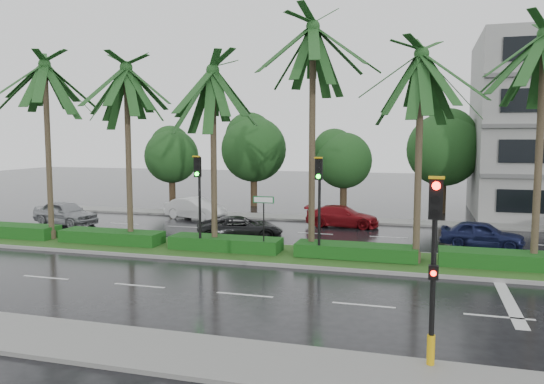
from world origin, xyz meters
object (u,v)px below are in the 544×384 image
(signal_median_left, at_px, (199,189))
(car_blue, at_px, (482,234))
(car_red, at_px, (342,216))
(street_sign, at_px, (264,210))
(car_darkgrey, at_px, (240,228))
(signal_near, at_px, (434,264))
(car_silver, at_px, (65,213))
(car_white, at_px, (195,209))

(signal_median_left, xyz_separation_m, car_blue, (12.50, 5.22, -2.35))
(car_red, bearing_deg, street_sign, 168.70)
(signal_median_left, bearing_deg, car_darkgrey, 81.17)
(signal_near, height_order, car_red, signal_near)
(street_sign, distance_m, car_silver, 15.17)
(street_sign, relative_size, car_silver, 0.60)
(street_sign, height_order, car_darkgrey, street_sign)
(signal_near, bearing_deg, car_red, 104.43)
(car_white, xyz_separation_m, car_red, (9.66, -0.26, -0.07))
(street_sign, height_order, car_white, street_sign)
(car_red, bearing_deg, car_blue, -117.63)
(signal_median_left, height_order, car_white, signal_median_left)
(signal_near, xyz_separation_m, car_darkgrey, (-9.40, 13.54, -1.88))
(signal_median_left, height_order, street_sign, signal_median_left)
(car_silver, xyz_separation_m, car_red, (16.30, 4.03, -0.11))
(car_white, xyz_separation_m, car_blue, (17.06, -4.40, -0.05))
(signal_near, xyz_separation_m, signal_median_left, (-10.00, 9.69, 0.49))
(street_sign, bearing_deg, car_silver, 160.07)
(signal_median_left, xyz_separation_m, car_darkgrey, (0.60, 3.86, -2.38))
(car_darkgrey, bearing_deg, street_sign, -169.79)
(signal_near, distance_m, car_silver, 26.04)
(signal_median_left, relative_size, street_sign, 1.68)
(signal_median_left, relative_size, car_silver, 1.00)
(car_darkgrey, height_order, car_blue, car_blue)
(car_silver, height_order, car_red, car_silver)
(signal_near, distance_m, signal_median_left, 13.93)
(street_sign, bearing_deg, car_white, 128.71)
(signal_near, bearing_deg, car_darkgrey, 124.77)
(car_white, bearing_deg, street_sign, -122.65)
(car_white, bearing_deg, car_blue, -85.81)
(car_blue, bearing_deg, signal_median_left, 120.49)
(signal_median_left, height_order, car_red, signal_median_left)
(car_white, distance_m, car_darkgrey, 7.73)
(car_red, bearing_deg, signal_median_left, 153.00)
(signal_near, xyz_separation_m, street_sign, (-7.00, 9.87, -0.38))
(signal_median_left, bearing_deg, car_blue, 22.66)
(signal_near, xyz_separation_m, car_silver, (-21.20, 15.02, -1.76))
(car_darkgrey, bearing_deg, car_white, 18.88)
(car_silver, bearing_deg, car_blue, -76.91)
(car_white, height_order, car_darkgrey, car_white)
(signal_near, relative_size, signal_median_left, 1.00)
(street_sign, xyz_separation_m, car_white, (-7.56, 9.43, -1.42))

